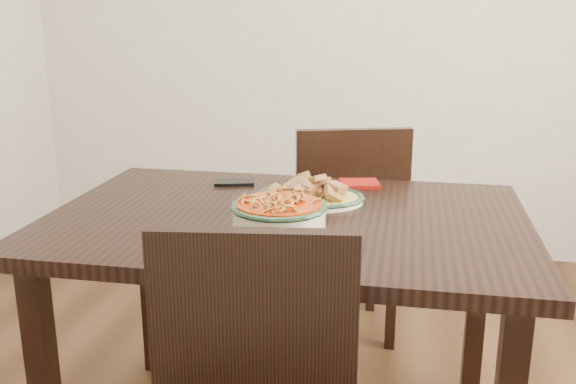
% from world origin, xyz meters
% --- Properties ---
extents(wall_back, '(3.50, 0.10, 2.60)m').
position_xyz_m(wall_back, '(0.00, 1.75, 1.30)').
color(wall_back, beige).
rests_on(wall_back, ground).
extents(dining_table, '(1.32, 0.88, 0.75)m').
position_xyz_m(dining_table, '(0.00, -0.01, 0.66)').
color(dining_table, black).
rests_on(dining_table, ground).
extents(chair_far, '(0.52, 0.52, 0.89)m').
position_xyz_m(chair_far, '(0.10, 0.69, 0.50)').
color(chair_far, black).
rests_on(chair_far, ground).
extents(fish_plate, '(0.32, 0.25, 0.11)m').
position_xyz_m(fish_plate, '(0.04, 0.13, 0.79)').
color(fish_plate, white).
rests_on(fish_plate, dining_table).
extents(noodle_bowl, '(0.26, 0.26, 0.08)m').
position_xyz_m(noodle_bowl, '(0.00, -0.11, 0.79)').
color(noodle_bowl, beige).
rests_on(noodle_bowl, dining_table).
extents(smartphone, '(0.14, 0.10, 0.01)m').
position_xyz_m(smartphone, '(-0.23, 0.28, 0.76)').
color(smartphone, black).
rests_on(smartphone, dining_table).
extents(napkin, '(0.14, 0.13, 0.01)m').
position_xyz_m(napkin, '(0.17, 0.34, 0.76)').
color(napkin, maroon).
rests_on(napkin, dining_table).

